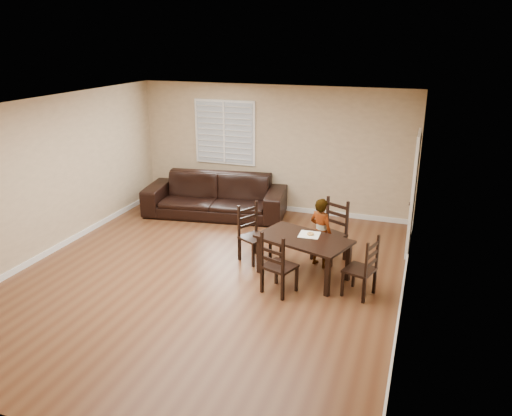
# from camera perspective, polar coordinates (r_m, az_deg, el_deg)

# --- Properties ---
(ground) EXTENTS (7.00, 7.00, 0.00)m
(ground) POSITION_cam_1_polar(r_m,az_deg,el_deg) (8.09, -5.59, -7.79)
(ground) COLOR brown
(ground) RESTS_ON ground
(room) EXTENTS (6.04, 7.04, 2.72)m
(room) POSITION_cam_1_polar(r_m,az_deg,el_deg) (7.60, -5.22, 4.99)
(room) COLOR tan
(room) RESTS_ON ground
(dining_table) EXTENTS (1.60, 1.21, 0.66)m
(dining_table) POSITION_cam_1_polar(r_m,az_deg,el_deg) (7.86, 5.48, -4.02)
(dining_table) COLOR black
(dining_table) RESTS_ON ground
(chair_near) EXTENTS (0.62, 0.61, 1.05)m
(chair_near) POSITION_cam_1_polar(r_m,az_deg,el_deg) (8.63, 8.88, -2.70)
(chair_near) COLOR black
(chair_near) RESTS_ON ground
(chair_far) EXTENTS (0.55, 0.53, 0.97)m
(chair_far) POSITION_cam_1_polar(r_m,az_deg,el_deg) (7.34, 2.17, -6.82)
(chair_far) COLOR black
(chair_far) RESTS_ON ground
(chair_left) EXTENTS (0.58, 0.59, 0.98)m
(chair_left) POSITION_cam_1_polar(r_m,az_deg,el_deg) (8.51, -0.65, -3.00)
(chair_left) COLOR black
(chair_left) RESTS_ON ground
(chair_right) EXTENTS (0.50, 0.52, 0.94)m
(chair_right) POSITION_cam_1_polar(r_m,az_deg,el_deg) (7.46, 12.54, -7.00)
(chair_right) COLOR black
(chair_right) RESTS_ON ground
(child) EXTENTS (0.51, 0.44, 1.18)m
(child) POSITION_cam_1_polar(r_m,az_deg,el_deg) (8.26, 7.41, -2.80)
(child) COLOR gray
(child) RESTS_ON ground
(napkin) EXTENTS (0.34, 0.34, 0.00)m
(napkin) POSITION_cam_1_polar(r_m,az_deg,el_deg) (7.95, 6.12, -3.04)
(napkin) COLOR white
(napkin) RESTS_ON dining_table
(donut) EXTENTS (0.11, 0.11, 0.04)m
(donut) POSITION_cam_1_polar(r_m,az_deg,el_deg) (7.93, 6.23, -2.91)
(donut) COLOR #D4984C
(donut) RESTS_ON napkin
(sofa) EXTENTS (3.08, 1.57, 0.86)m
(sofa) POSITION_cam_1_polar(r_m,az_deg,el_deg) (10.63, -4.68, 1.42)
(sofa) COLOR black
(sofa) RESTS_ON ground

